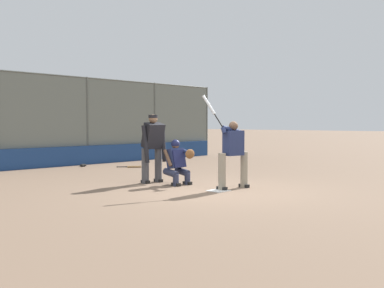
# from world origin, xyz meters

# --- Properties ---
(ground_plane) EXTENTS (160.00, 160.00, 0.00)m
(ground_plane) POSITION_xyz_m (0.00, 0.00, 0.00)
(ground_plane) COLOR #7A604C
(home_plate_marker) EXTENTS (0.43, 0.43, 0.01)m
(home_plate_marker) POSITION_xyz_m (0.00, 0.00, 0.01)
(home_plate_marker) COLOR white
(home_plate_marker) RESTS_ON ground_plane
(backstop_fence) EXTENTS (17.06, 0.08, 3.32)m
(backstop_fence) POSITION_xyz_m (0.00, -8.07, 1.75)
(backstop_fence) COLOR #515651
(backstop_fence) RESTS_ON ground_plane
(padding_wall) EXTENTS (16.64, 0.18, 0.71)m
(padding_wall) POSITION_xyz_m (0.00, -7.97, 0.35)
(padding_wall) COLOR navy
(padding_wall) RESTS_ON ground_plane
(bleachers_beyond) EXTENTS (11.89, 1.95, 1.16)m
(bleachers_beyond) POSITION_xyz_m (0.59, -10.22, 0.38)
(bleachers_beyond) COLOR slate
(bleachers_beyond) RESTS_ON ground_plane
(batter_at_plate) EXTENTS (0.98, 0.76, 2.24)m
(batter_at_plate) POSITION_xyz_m (-0.51, 0.01, 0.88)
(batter_at_plate) COLOR gray
(batter_at_plate) RESTS_ON ground_plane
(catcher_behind_plate) EXTENTS (0.61, 0.72, 1.15)m
(catcher_behind_plate) POSITION_xyz_m (-0.07, -1.43, 0.60)
(catcher_behind_plate) COLOR #2D334C
(catcher_behind_plate) RESTS_ON ground_plane
(umpire_home) EXTENTS (0.73, 0.48, 1.79)m
(umpire_home) POSITION_xyz_m (0.12, -2.17, 0.97)
(umpire_home) COLOR #4C4C51
(umpire_home) RESTS_ON ground_plane
(spare_bat_near_backstop) EXTENTS (0.69, 0.58, 0.07)m
(spare_bat_near_backstop) POSITION_xyz_m (-2.01, -5.72, 0.03)
(spare_bat_near_backstop) COLOR black
(spare_bat_near_backstop) RESTS_ON ground_plane
(fielding_glove_on_dirt) EXTENTS (0.28, 0.21, 0.10)m
(fielding_glove_on_dirt) POSITION_xyz_m (-1.01, -7.31, 0.05)
(fielding_glove_on_dirt) COLOR black
(fielding_glove_on_dirt) RESTS_ON ground_plane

